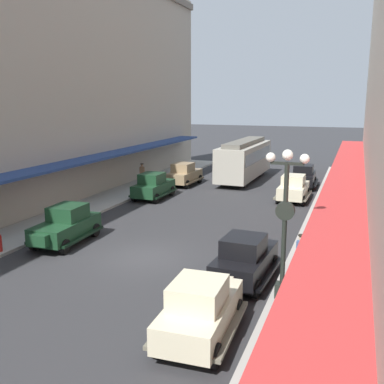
# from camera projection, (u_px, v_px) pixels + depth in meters

# --- Properties ---
(ground_plane) EXTENTS (200.00, 200.00, 0.00)m
(ground_plane) POSITION_uv_depth(u_px,v_px,m) (145.00, 257.00, 19.87)
(ground_plane) COLOR #2D2D30
(sidewalk_left) EXTENTS (3.00, 60.00, 0.15)m
(sidewalk_left) POSITION_uv_depth(u_px,v_px,m) (11.00, 238.00, 22.40)
(sidewalk_left) COLOR #A8A59E
(sidewalk_left) RESTS_ON ground
(sidewalk_right) EXTENTS (3.00, 60.00, 0.15)m
(sidewalk_right) POSITION_uv_depth(u_px,v_px,m) (319.00, 279.00, 17.30)
(sidewalk_right) COLOR #A8A59E
(sidewalk_right) RESTS_ON ground
(parked_car_0) EXTENTS (2.27, 4.31, 1.84)m
(parked_car_0) POSITION_uv_depth(u_px,v_px,m) (200.00, 308.00, 13.03)
(parked_car_0) COLOR beige
(parked_car_0) RESTS_ON ground
(parked_car_1) EXTENTS (2.17, 4.27, 1.84)m
(parked_car_1) POSITION_uv_depth(u_px,v_px,m) (294.00, 187.00, 30.70)
(parked_car_1) COLOR beige
(parked_car_1) RESTS_ON ground
(parked_car_2) EXTENTS (2.15, 4.26, 1.84)m
(parked_car_2) POSITION_uv_depth(u_px,v_px,m) (153.00, 185.00, 31.43)
(parked_car_2) COLOR #193D23
(parked_car_2) RESTS_ON ground
(parked_car_3) EXTENTS (2.29, 4.31, 1.84)m
(parked_car_3) POSITION_uv_depth(u_px,v_px,m) (66.00, 224.00, 21.70)
(parked_car_3) COLOR #193D23
(parked_car_3) RESTS_ON ground
(parked_car_4) EXTENTS (2.28, 4.31, 1.84)m
(parked_car_4) POSITION_uv_depth(u_px,v_px,m) (184.00, 174.00, 36.34)
(parked_car_4) COLOR #997F5B
(parked_car_4) RESTS_ON ground
(parked_car_5) EXTENTS (2.31, 4.32, 1.84)m
(parked_car_5) POSITION_uv_depth(u_px,v_px,m) (245.00, 257.00, 17.15)
(parked_car_5) COLOR black
(parked_car_5) RESTS_ON ground
(parked_car_6) EXTENTS (2.25, 4.30, 1.84)m
(parked_car_6) POSITION_uv_depth(u_px,v_px,m) (303.00, 176.00, 35.37)
(parked_car_6) COLOR black
(parked_car_6) RESTS_ON ground
(streetcar) EXTENTS (2.70, 9.65, 3.46)m
(streetcar) POSITION_uv_depth(u_px,v_px,m) (244.00, 158.00, 38.32)
(streetcar) COLOR #ADA899
(streetcar) RESTS_ON ground
(lamp_post_with_clock) EXTENTS (1.42, 0.44, 5.16)m
(lamp_post_with_clock) POSITION_uv_depth(u_px,v_px,m) (285.00, 218.00, 14.98)
(lamp_post_with_clock) COLOR black
(lamp_post_with_clock) RESTS_ON sidewalk_right
(pedestrian_0) EXTENTS (0.36, 0.28, 1.67)m
(pedestrian_0) POSITION_uv_depth(u_px,v_px,m) (301.00, 255.00, 17.23)
(pedestrian_0) COLOR slate
(pedestrian_0) RESTS_ON sidewalk_right
(pedestrian_1) EXTENTS (0.36, 0.28, 1.67)m
(pedestrian_1) POSITION_uv_depth(u_px,v_px,m) (142.00, 174.00, 35.93)
(pedestrian_1) COLOR slate
(pedestrian_1) RESTS_ON sidewalk_left
(pedestrian_2) EXTENTS (0.36, 0.28, 1.67)m
(pedestrian_2) POSITION_uv_depth(u_px,v_px,m) (337.00, 210.00, 24.17)
(pedestrian_2) COLOR slate
(pedestrian_2) RESTS_ON sidewalk_right
(pedestrian_3) EXTENTS (0.36, 0.24, 1.64)m
(pedestrian_3) POSITION_uv_depth(u_px,v_px,m) (344.00, 177.00, 34.56)
(pedestrian_3) COLOR #4C4238
(pedestrian_3) RESTS_ON sidewalk_right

